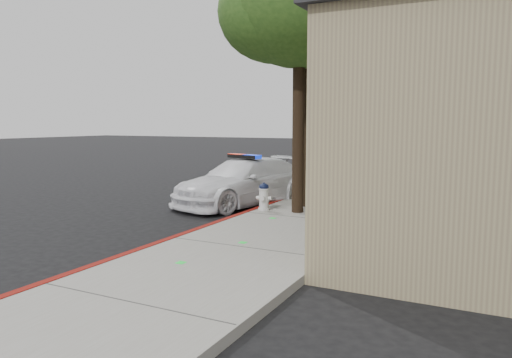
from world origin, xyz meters
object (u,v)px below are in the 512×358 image
object	(u,v)px
street_tree_near	(300,9)
street_tree_far	(352,58)
street_tree_mid	(308,5)
police_car	(244,182)
fire_hydrant	(264,196)

from	to	relation	value
street_tree_near	street_tree_far	distance (m)	6.27
street_tree_mid	street_tree_far	distance (m)	5.29
police_car	street_tree_far	world-z (taller)	street_tree_far
police_car	street_tree_mid	distance (m)	5.11
police_car	street_tree_near	bearing A→B (deg)	-11.04
street_tree_near	street_tree_mid	size ratio (longest dim) A/B	0.95
street_tree_near	street_tree_far	bearing A→B (deg)	94.58
fire_hydrant	street_tree_near	xyz separation A→B (m)	(0.88, 0.13, 4.56)
police_car	street_tree_near	world-z (taller)	street_tree_near
police_car	fire_hydrant	size ratio (longest dim) A/B	7.05
street_tree_near	street_tree_mid	bearing A→B (deg)	100.08
fire_hydrant	street_tree_near	world-z (taller)	street_tree_near
police_car	street_tree_mid	bearing A→B (deg)	13.22
police_car	street_tree_far	distance (m)	6.68
street_tree_near	street_tree_far	world-z (taller)	street_tree_near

